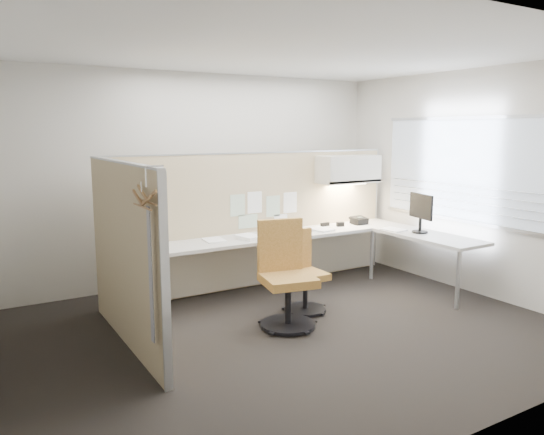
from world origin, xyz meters
TOP-DOWN VIEW (x-y plane):
  - floor at (0.00, 0.00)m, footprint 5.50×4.50m
  - ceiling at (0.00, 0.00)m, footprint 5.50×4.50m
  - wall_back at (0.00, 2.25)m, footprint 5.50×0.02m
  - wall_front at (0.00, -2.25)m, footprint 5.50×0.02m
  - wall_right at (2.75, 0.00)m, footprint 0.02×4.50m
  - window_pane at (2.73, 0.00)m, footprint 0.01×2.80m
  - partition_back at (0.55, 1.60)m, footprint 4.10×0.06m
  - partition_left at (-1.50, 0.50)m, footprint 0.06×2.20m
  - desk at (0.93, 1.13)m, footprint 4.00×2.07m
  - overhead_bin at (1.90, 1.39)m, footprint 0.90×0.36m
  - task_light_strip at (1.90, 1.39)m, footprint 0.60×0.06m
  - pinned_papers at (0.63, 1.57)m, footprint 1.01×0.00m
  - poster at (-1.05, 1.57)m, footprint 0.28×0.00m
  - chair_left at (0.49, 0.45)m, footprint 0.48×0.48m
  - chair_right at (0.07, 0.14)m, footprint 0.61×0.63m
  - monitor at (2.30, 0.40)m, footprint 0.20×0.48m
  - phone at (2.04, 1.30)m, footprint 0.21×0.20m
  - stapler at (1.54, 1.43)m, footprint 0.14×0.05m
  - tape_dispenser at (1.71, 1.31)m, footprint 0.11×0.08m
  - coat_hook at (-1.58, -0.45)m, footprint 0.18×0.47m
  - paper_stack_0 at (-0.98, 1.28)m, footprint 0.25×0.32m
  - paper_stack_1 at (-0.20, 1.33)m, footprint 0.26×0.32m
  - paper_stack_2 at (0.21, 1.20)m, footprint 0.29×0.34m
  - paper_stack_3 at (1.31, 1.19)m, footprint 0.28×0.34m
  - paper_stack_4 at (2.13, 0.71)m, footprint 0.26×0.33m

SIDE VIEW (x-z plane):
  - floor at x=0.00m, z-range -0.01..0.00m
  - chair_left at x=0.49m, z-range -0.03..0.88m
  - chair_right at x=0.07m, z-range -0.04..1.07m
  - desk at x=0.93m, z-range 0.24..0.97m
  - paper_stack_1 at x=-0.20m, z-range 0.73..0.75m
  - paper_stack_4 at x=2.13m, z-range 0.73..0.75m
  - paper_stack_3 at x=1.31m, z-range 0.73..0.75m
  - paper_stack_0 at x=-0.98m, z-range 0.73..0.76m
  - paper_stack_2 at x=0.21m, z-range 0.73..0.78m
  - stapler at x=1.54m, z-range 0.73..0.78m
  - tape_dispenser at x=1.71m, z-range 0.73..0.79m
  - phone at x=2.04m, z-range 0.72..0.84m
  - partition_back at x=0.55m, z-range 0.00..1.75m
  - partition_left at x=-1.50m, z-range 0.00..1.75m
  - monitor at x=2.30m, z-range 0.77..1.28m
  - pinned_papers at x=0.63m, z-range 0.80..1.27m
  - task_light_strip at x=1.90m, z-range 1.29..1.31m
  - wall_back at x=0.00m, z-range 0.00..2.80m
  - wall_front at x=0.00m, z-range 0.00..2.80m
  - wall_right at x=2.75m, z-range 0.00..2.80m
  - coat_hook at x=-1.58m, z-range 0.72..2.11m
  - poster at x=-1.05m, z-range 1.24..1.59m
  - overhead_bin at x=1.90m, z-range 1.32..1.70m
  - window_pane at x=2.73m, z-range 0.90..2.20m
  - ceiling at x=0.00m, z-range 2.80..2.81m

